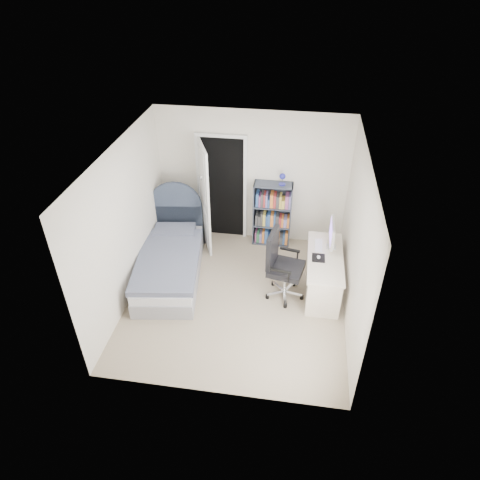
# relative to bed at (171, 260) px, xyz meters

# --- Properties ---
(room_shell) EXTENTS (3.50, 3.70, 2.60)m
(room_shell) POSITION_rel_bed_xyz_m (1.21, -0.43, 0.96)
(room_shell) COLOR gray
(room_shell) RESTS_ON ground
(door) EXTENTS (0.92, 0.78, 2.06)m
(door) POSITION_rel_bed_xyz_m (0.50, 1.10, 0.74)
(door) COLOR black
(door) RESTS_ON ground
(bed) EXTENTS (1.25, 2.20, 1.29)m
(bed) POSITION_rel_bed_xyz_m (0.00, 0.00, 0.00)
(bed) COLOR gray
(bed) RESTS_ON ground
(nightstand) EXTENTS (0.37, 0.37, 0.55)m
(nightstand) POSITION_rel_bed_xyz_m (-0.22, 1.10, 0.07)
(nightstand) COLOR tan
(nightstand) RESTS_ON ground
(floor_lamp) EXTENTS (0.21, 0.21, 1.44)m
(floor_lamp) POSITION_rel_bed_xyz_m (0.33, 1.01, 0.30)
(floor_lamp) COLOR silver
(floor_lamp) RESTS_ON ground
(bookcase) EXTENTS (0.69, 0.30, 1.47)m
(bookcase) POSITION_rel_bed_xyz_m (1.62, 1.21, 0.29)
(bookcase) COLOR #3E4555
(bookcase) RESTS_ON ground
(desk) EXTENTS (0.55, 1.39, 1.14)m
(desk) POSITION_rel_bed_xyz_m (2.56, -0.01, 0.08)
(desk) COLOR #EDDFC7
(desk) RESTS_ON ground
(office_chair) EXTENTS (0.64, 0.66, 1.18)m
(office_chair) POSITION_rel_bed_xyz_m (1.87, -0.23, 0.36)
(office_chair) COLOR silver
(office_chair) RESTS_ON ground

